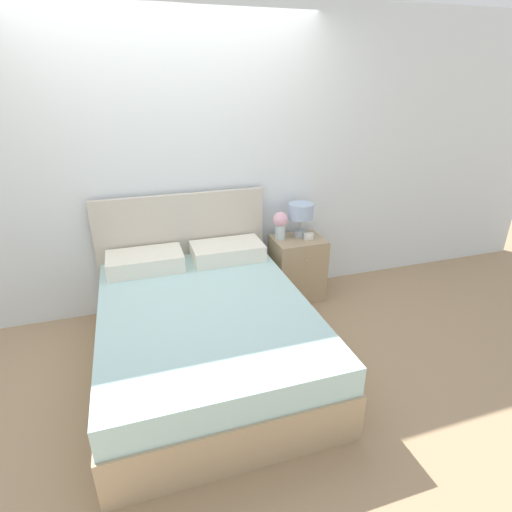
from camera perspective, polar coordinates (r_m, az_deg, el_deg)
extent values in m
plane|color=tan|center=(3.96, -9.73, -6.45)|extent=(12.00, 12.00, 0.00)
cube|color=white|center=(3.57, -11.37, 12.48)|extent=(8.00, 0.06, 2.60)
cube|color=tan|center=(3.06, -7.04, -12.62)|extent=(1.47, 1.94, 0.33)
cube|color=silver|center=(2.92, -7.30, -8.50)|extent=(1.44, 1.91, 0.19)
cube|color=beige|center=(3.70, -10.24, 0.60)|extent=(1.50, 0.05, 1.08)
cube|color=white|center=(3.45, -15.53, -0.74)|extent=(0.62, 0.36, 0.14)
cube|color=white|center=(3.53, -4.11, 0.70)|extent=(0.62, 0.36, 0.14)
cube|color=tan|center=(3.89, 5.91, -1.71)|extent=(0.47, 0.38, 0.61)
sphere|color=#B2AD93|center=(3.66, 7.25, -0.57)|extent=(0.02, 0.02, 0.02)
cylinder|color=#A8B2BC|center=(3.82, 6.29, 3.24)|extent=(0.11, 0.11, 0.06)
cylinder|color=#B7B29E|center=(3.79, 6.36, 4.53)|extent=(0.02, 0.02, 0.12)
cylinder|color=#A8BCDB|center=(3.75, 6.44, 6.40)|extent=(0.23, 0.23, 0.14)
cylinder|color=silver|center=(3.73, 3.48, 3.46)|extent=(0.09, 0.09, 0.14)
sphere|color=#EFB2C6|center=(3.69, 3.53, 5.23)|extent=(0.14, 0.14, 0.14)
sphere|color=#609356|center=(3.71, 4.01, 4.78)|extent=(0.06, 0.06, 0.06)
cube|color=white|center=(3.75, 7.53, 2.81)|extent=(0.09, 0.04, 0.06)
cylinder|color=white|center=(3.74, 7.66, 2.70)|extent=(0.05, 0.00, 0.05)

